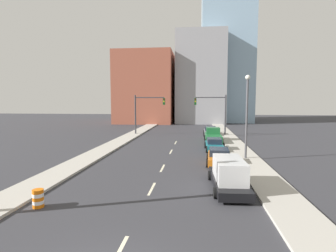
{
  "coord_description": "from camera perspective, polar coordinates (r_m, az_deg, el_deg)",
  "views": [
    {
      "loc": [
        2.79,
        -6.78,
        5.51
      ],
      "look_at": [
        -1.03,
        27.56,
        2.2
      ],
      "focal_mm": 28.0,
      "sensor_mm": 36.0,
      "label": 1
    }
  ],
  "objects": [
    {
      "name": "building_glass_right",
      "position": [
        77.1,
        12.32,
        16.03
      ],
      "size": [
        13.0,
        20.0,
        39.58
      ],
      "color": "#8CADC6",
      "rests_on": "ground"
    },
    {
      "name": "traffic_signal_right",
      "position": [
        42.02,
        10.48,
        3.64
      ],
      "size": [
        5.01,
        0.35,
        6.46
      ],
      "color": "#38383D",
      "rests_on": "ground"
    },
    {
      "name": "sedan_orange",
      "position": [
        23.53,
        11.0,
        -6.6
      ],
      "size": [
        2.31,
        4.52,
        1.37
      ],
      "rotation": [
        0.0,
        0.0,
        -0.05
      ],
      "color": "orange",
      "rests_on": "ground"
    },
    {
      "name": "lane_stripe_at_9m",
      "position": [
        16.99,
        -3.54,
        -13.46
      ],
      "size": [
        0.16,
        2.4,
        0.01
      ],
      "primitive_type": "cube",
      "color": "beige",
      "rests_on": "ground"
    },
    {
      "name": "sidewalk_left",
      "position": [
        52.13,
        -5.1,
        -0.52
      ],
      "size": [
        2.51,
        88.06,
        0.17
      ],
      "color": "#ADA89E",
      "rests_on": "ground"
    },
    {
      "name": "lane_stripe_at_21m",
      "position": [
        28.65,
        0.65,
        -5.61
      ],
      "size": [
        0.16,
        2.4,
        0.01
      ],
      "primitive_type": "cube",
      "color": "beige",
      "rests_on": "ground"
    },
    {
      "name": "traffic_signal_left",
      "position": [
        42.79,
        -5.27,
        3.74
      ],
      "size": [
        5.01,
        0.35,
        6.46
      ],
      "color": "#38383D",
      "rests_on": "ground"
    },
    {
      "name": "lane_stripe_at_27m",
      "position": [
        34.79,
        1.68,
        -3.64
      ],
      "size": [
        0.16,
        2.4,
        0.01
      ],
      "primitive_type": "cube",
      "color": "beige",
      "rests_on": "ground"
    },
    {
      "name": "traffic_barrel",
      "position": [
        15.61,
        -26.43,
        -13.94
      ],
      "size": [
        0.56,
        0.56,
        0.95
      ],
      "color": "orange",
      "rests_on": "ground"
    },
    {
      "name": "street_lamp",
      "position": [
        25.35,
        16.79,
        3.18
      ],
      "size": [
        0.44,
        0.44,
        7.89
      ],
      "color": "#4C4C51",
      "rests_on": "ground"
    },
    {
      "name": "sedan_teal",
      "position": [
        29.77,
        10.03,
        -4.04
      ],
      "size": [
        2.11,
        4.27,
        1.37
      ],
      "rotation": [
        0.0,
        0.0,
        0.03
      ],
      "color": "#196B75",
      "rests_on": "ground"
    },
    {
      "name": "sidewalk_right",
      "position": [
        51.32,
        11.61,
        -0.71
      ],
      "size": [
        2.51,
        88.06,
        0.17
      ],
      "color": "#ADA89E",
      "rests_on": "ground"
    },
    {
      "name": "lane_stripe_at_14m",
      "position": [
        21.84,
        -1.21,
        -9.14
      ],
      "size": [
        0.16,
        2.4,
        0.01
      ],
      "primitive_type": "cube",
      "color": "beige",
      "rests_on": "ground"
    },
    {
      "name": "box_truck_black",
      "position": [
        17.01,
        13.09,
        -10.32
      ],
      "size": [
        2.38,
        5.75,
        1.95
      ],
      "rotation": [
        0.0,
        0.0,
        0.04
      ],
      "color": "black",
      "rests_on": "ground"
    },
    {
      "name": "pickup_truck_green",
      "position": [
        35.97,
        9.81,
        -2.18
      ],
      "size": [
        2.37,
        5.7,
        1.88
      ],
      "rotation": [
        0.0,
        0.0,
        -0.01
      ],
      "color": "#1E6033",
      "rests_on": "ground"
    },
    {
      "name": "building_brick_left",
      "position": [
        68.72,
        -4.64,
        8.14
      ],
      "size": [
        14.0,
        16.0,
        17.46
      ],
      "color": "#9E513D",
      "rests_on": "ground"
    },
    {
      "name": "building_office_center",
      "position": [
        71.62,
        7.03,
        9.92
      ],
      "size": [
        12.0,
        20.0,
        22.21
      ],
      "color": "#99999E",
      "rests_on": "ground"
    },
    {
      "name": "sedan_gray",
      "position": [
        42.64,
        9.18,
        -1.14
      ],
      "size": [
        2.22,
        4.76,
        1.43
      ],
      "rotation": [
        0.0,
        0.0,
        -0.01
      ],
      "color": "slate",
      "rests_on": "ground"
    }
  ]
}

